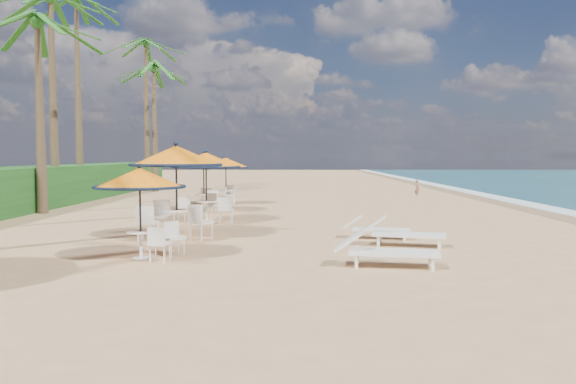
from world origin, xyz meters
The scene contains 18 objects.
ground centered at (0.00, 0.00, 0.00)m, with size 160.00×160.00×0.00m, color tan.
foam_strip centered at (9.30, 10.00, 0.00)m, with size 1.20×140.00×0.04m, color white.
wetsand_band centered at (8.40, 10.00, 0.00)m, with size 1.40×140.00×0.02m, color olive.
scrub_hedge centered at (-13.50, 11.00, 0.90)m, with size 3.00×40.00×1.80m, color #194716.
station_0 centered at (-5.00, 0.13, 1.61)m, with size 2.03×2.03×2.12m.
station_1 centered at (-4.97, 3.31, 1.97)m, with size 2.58×2.58×2.69m.
station_2 centered at (-4.74, 7.13, 1.84)m, with size 2.41×2.52×2.51m.
station_3 centered at (-5.39, 10.77, 1.90)m, with size 2.39×2.48×2.50m.
station_4 centered at (-4.92, 14.27, 1.76)m, with size 2.21×2.21×2.31m.
lounger_near centered at (0.18, -0.72, 0.36)m, with size 2.21×1.00×0.77m.
lounger_mid centered at (1.03, 1.98, 0.35)m, with size 2.21×1.19×0.76m.
lounger_far centered at (0.55, 3.24, 0.30)m, with size 1.90×0.96×0.65m.
palm_3 centered at (-11.75, 9.95, 7.07)m, with size 5.00×5.00×7.79m.
palm_4 centered at (-12.62, 13.19, 8.81)m, with size 5.00×5.00×9.63m.
palm_5 centered at (-13.63, 18.75, 10.15)m, with size 5.00×5.00×11.07m.
palm_6 centered at (-10.71, 23.78, 7.38)m, with size 5.00×5.00×8.12m.
palm_7 centered at (-12.08, 27.05, 9.49)m, with size 5.00×5.00×10.36m.
person centered at (5.27, 19.81, 0.49)m, with size 0.36×0.24×0.99m, color #8B5F47.
Camera 1 is at (-1.60, -12.19, 2.28)m, focal length 35.00 mm.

